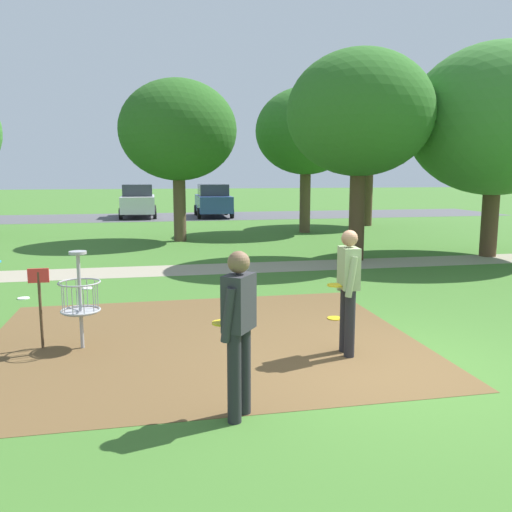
{
  "coord_description": "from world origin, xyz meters",
  "views": [
    {
      "loc": [
        -2.95,
        -5.95,
        2.45
      ],
      "look_at": [
        -1.11,
        3.12,
        1.0
      ],
      "focal_mm": 37.07,
      "sensor_mm": 36.0,
      "label": 1
    }
  ],
  "objects_px": {
    "frisbee_mid_grass": "(335,318)",
    "tree_far_left": "(497,120)",
    "tree_mid_center": "(306,132)",
    "parked_car_center_left": "(213,200)",
    "tree_mid_left": "(360,114)",
    "frisbee_near_basket": "(23,298)",
    "tree_near_left": "(370,125)",
    "disc_golf_basket": "(76,296)",
    "player_waiting_left": "(348,285)",
    "parked_car_leftmost": "(138,201)",
    "frisbee_by_tee": "(87,288)",
    "tree_mid_right": "(178,131)",
    "player_throwing": "(239,325)"
  },
  "relations": [
    {
      "from": "tree_mid_center",
      "to": "parked_car_center_left",
      "type": "xyz_separation_m",
      "value": [
        -2.78,
        8.84,
        -3.2
      ]
    },
    {
      "from": "disc_golf_basket",
      "to": "parked_car_leftmost",
      "type": "relative_size",
      "value": 0.33
    },
    {
      "from": "frisbee_near_basket",
      "to": "parked_car_leftmost",
      "type": "xyz_separation_m",
      "value": [
        1.9,
        19.55,
        0.91
      ]
    },
    {
      "from": "tree_near_left",
      "to": "frisbee_near_basket",
      "type": "bearing_deg",
      "value": -135.19
    },
    {
      "from": "player_waiting_left",
      "to": "tree_mid_right",
      "type": "distance_m",
      "value": 13.21
    },
    {
      "from": "parked_car_leftmost",
      "to": "parked_car_center_left",
      "type": "xyz_separation_m",
      "value": [
        4.18,
        -0.44,
        0.0
      ]
    },
    {
      "from": "player_throwing",
      "to": "parked_car_leftmost",
      "type": "bearing_deg",
      "value": 93.21
    },
    {
      "from": "tree_mid_right",
      "to": "disc_golf_basket",
      "type": "bearing_deg",
      "value": -100.27
    },
    {
      "from": "player_throwing",
      "to": "tree_mid_center",
      "type": "bearing_deg",
      "value": 71.13
    },
    {
      "from": "disc_golf_basket",
      "to": "parked_car_leftmost",
      "type": "bearing_deg",
      "value": 88.87
    },
    {
      "from": "player_throwing",
      "to": "frisbee_near_basket",
      "type": "relative_size",
      "value": 7.5
    },
    {
      "from": "tree_mid_left",
      "to": "tree_mid_center",
      "type": "bearing_deg",
      "value": 85.17
    },
    {
      "from": "tree_mid_center",
      "to": "parked_car_center_left",
      "type": "bearing_deg",
      "value": 107.46
    },
    {
      "from": "player_waiting_left",
      "to": "parked_car_leftmost",
      "type": "bearing_deg",
      "value": 97.6
    },
    {
      "from": "frisbee_near_basket",
      "to": "parked_car_leftmost",
      "type": "distance_m",
      "value": 19.67
    },
    {
      "from": "frisbee_mid_grass",
      "to": "tree_mid_center",
      "type": "distance_m",
      "value": 13.93
    },
    {
      "from": "tree_near_left",
      "to": "tree_mid_left",
      "type": "relative_size",
      "value": 1.13
    },
    {
      "from": "disc_golf_basket",
      "to": "tree_mid_left",
      "type": "bearing_deg",
      "value": 43.77
    },
    {
      "from": "disc_golf_basket",
      "to": "tree_mid_right",
      "type": "xyz_separation_m",
      "value": [
        2.14,
        11.79,
        3.19
      ]
    },
    {
      "from": "disc_golf_basket",
      "to": "parked_car_center_left",
      "type": "height_order",
      "value": "parked_car_center_left"
    },
    {
      "from": "frisbee_by_tee",
      "to": "frisbee_mid_grass",
      "type": "height_order",
      "value": "same"
    },
    {
      "from": "tree_mid_right",
      "to": "frisbee_mid_grass",
      "type": "bearing_deg",
      "value": -79.98
    },
    {
      "from": "frisbee_mid_grass",
      "to": "tree_far_left",
      "type": "bearing_deg",
      "value": 39.58
    },
    {
      "from": "frisbee_mid_grass",
      "to": "tree_near_left",
      "type": "distance_m",
      "value": 17.29
    },
    {
      "from": "tree_near_left",
      "to": "tree_far_left",
      "type": "height_order",
      "value": "tree_near_left"
    },
    {
      "from": "disc_golf_basket",
      "to": "player_waiting_left",
      "type": "xyz_separation_m",
      "value": [
        3.64,
        -0.99,
        0.21
      ]
    },
    {
      "from": "frisbee_near_basket",
      "to": "frisbee_by_tee",
      "type": "distance_m",
      "value": 1.34
    },
    {
      "from": "tree_near_left",
      "to": "tree_mid_right",
      "type": "relative_size",
      "value": 1.14
    },
    {
      "from": "tree_mid_right",
      "to": "tree_near_left",
      "type": "bearing_deg",
      "value": 24.16
    },
    {
      "from": "tree_near_left",
      "to": "tree_mid_right",
      "type": "distance_m",
      "value": 9.88
    },
    {
      "from": "parked_car_center_left",
      "to": "parked_car_leftmost",
      "type": "bearing_deg",
      "value": 174.02
    },
    {
      "from": "disc_golf_basket",
      "to": "tree_mid_left",
      "type": "relative_size",
      "value": 0.24
    },
    {
      "from": "frisbee_by_tee",
      "to": "parked_car_center_left",
      "type": "bearing_deg",
      "value": 74.99
    },
    {
      "from": "frisbee_by_tee",
      "to": "tree_far_left",
      "type": "xyz_separation_m",
      "value": [
        11.25,
        2.35,
        3.95
      ]
    },
    {
      "from": "player_throwing",
      "to": "frisbee_by_tee",
      "type": "distance_m",
      "value": 7.02
    },
    {
      "from": "player_waiting_left",
      "to": "tree_mid_center",
      "type": "bearing_deg",
      "value": 75.51
    },
    {
      "from": "tree_mid_left",
      "to": "parked_car_center_left",
      "type": "relative_size",
      "value": 1.37
    },
    {
      "from": "tree_mid_center",
      "to": "parked_car_center_left",
      "type": "distance_m",
      "value": 9.8
    },
    {
      "from": "tree_mid_left",
      "to": "tree_mid_right",
      "type": "relative_size",
      "value": 1.01
    },
    {
      "from": "parked_car_leftmost",
      "to": "tree_near_left",
      "type": "bearing_deg",
      "value": -33.48
    },
    {
      "from": "player_waiting_left",
      "to": "frisbee_near_basket",
      "type": "xyz_separation_m",
      "value": [
        -5.08,
        4.32,
        -0.96
      ]
    },
    {
      "from": "disc_golf_basket",
      "to": "frisbee_mid_grass",
      "type": "height_order",
      "value": "disc_golf_basket"
    },
    {
      "from": "tree_mid_left",
      "to": "disc_golf_basket",
      "type": "bearing_deg",
      "value": -136.23
    },
    {
      "from": "frisbee_near_basket",
      "to": "parked_car_center_left",
      "type": "xyz_separation_m",
      "value": [
        6.07,
        19.12,
        0.91
      ]
    },
    {
      "from": "parked_car_leftmost",
      "to": "tree_mid_left",
      "type": "bearing_deg",
      "value": -68.76
    },
    {
      "from": "tree_mid_right",
      "to": "parked_car_center_left",
      "type": "relative_size",
      "value": 1.35
    },
    {
      "from": "tree_far_left",
      "to": "parked_car_center_left",
      "type": "relative_size",
      "value": 1.45
    },
    {
      "from": "player_throwing",
      "to": "tree_mid_left",
      "type": "bearing_deg",
      "value": 61.53
    },
    {
      "from": "player_waiting_left",
      "to": "tree_mid_center",
      "type": "relative_size",
      "value": 0.29
    },
    {
      "from": "frisbee_near_basket",
      "to": "tree_mid_center",
      "type": "distance_m",
      "value": 14.18
    }
  ]
}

